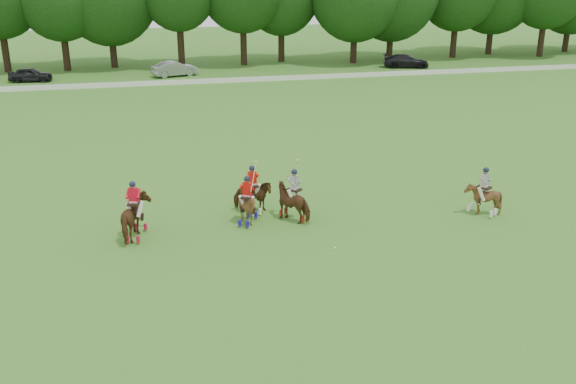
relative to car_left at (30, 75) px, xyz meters
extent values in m
plane|color=#2E691E|center=(14.36, -42.50, -0.66)|extent=(180.00, 180.00, 0.00)
cylinder|color=black|center=(-3.08, 6.42, 1.83)|extent=(0.70, 0.70, 4.98)
cylinder|color=black|center=(2.73, 5.99, 1.66)|extent=(0.70, 0.70, 4.64)
cylinder|color=black|center=(7.37, 7.02, 1.50)|extent=(0.70, 0.70, 4.31)
cylinder|color=black|center=(14.32, 5.50, 1.96)|extent=(0.70, 0.70, 5.24)
cylinder|color=black|center=(20.98, 5.74, 1.93)|extent=(0.70, 0.70, 5.19)
cylinder|color=black|center=(25.42, 7.12, 1.58)|extent=(0.70, 0.70, 4.48)
cylinder|color=black|center=(32.89, 4.32, 1.45)|extent=(0.70, 0.70, 4.21)
cylinder|color=black|center=(37.61, 5.67, 1.38)|extent=(0.70, 0.70, 4.07)
cylinder|color=black|center=(45.52, 5.88, 1.74)|extent=(0.70, 0.70, 4.79)
cylinder|color=black|center=(50.95, 7.42, 1.56)|extent=(0.70, 0.70, 4.44)
cylinder|color=black|center=(55.77, 4.24, 1.77)|extent=(0.70, 0.70, 4.86)
cylinder|color=black|center=(61.21, 7.23, 1.29)|extent=(0.70, 0.70, 3.90)
cube|color=white|center=(14.36, -4.50, -0.44)|extent=(120.00, 0.10, 0.44)
imported|color=black|center=(0.00, 0.00, 0.00)|extent=(4.00, 1.93, 1.32)
imported|color=gray|center=(13.28, 0.00, 0.07)|extent=(4.65, 2.76, 1.45)
imported|color=black|center=(37.28, 0.00, 0.02)|extent=(5.03, 3.06, 1.36)
imported|color=#472A13|center=(9.42, -38.55, 0.23)|extent=(1.43, 2.26, 1.77)
cube|color=black|center=(9.42, -38.55, 0.88)|extent=(0.56, 0.65, 0.08)
cylinder|color=tan|center=(9.13, -38.48, 0.80)|extent=(0.08, 0.21, 1.29)
imported|color=#472A13|center=(14.56, -36.82, 0.09)|extent=(1.63, 1.44, 1.50)
cube|color=black|center=(14.56, -36.82, 0.64)|extent=(0.50, 0.61, 0.08)
cylinder|color=tan|center=(14.85, -36.78, 0.56)|extent=(0.06, 0.21, 1.29)
imported|color=#472A13|center=(14.12, -38.08, 0.06)|extent=(1.66, 1.72, 1.44)
cube|color=black|center=(14.12, -38.08, 0.59)|extent=(0.66, 0.70, 0.08)
cylinder|color=tan|center=(14.38, -38.23, 1.51)|extent=(0.41, 0.68, 1.08)
imported|color=#472A13|center=(16.20, -38.03, 0.14)|extent=(1.92, 1.98, 1.60)
cube|color=black|center=(16.20, -38.03, 0.73)|extent=(0.70, 0.71, 0.08)
cylinder|color=tan|center=(15.97, -38.23, 1.65)|extent=(0.54, 0.59, 1.08)
imported|color=#472A13|center=(24.53, -39.33, 0.09)|extent=(1.76, 1.79, 1.49)
cube|color=black|center=(24.53, -39.33, 0.63)|extent=(0.68, 0.71, 0.08)
cylinder|color=tan|center=(24.28, -39.50, 0.55)|extent=(0.14, 0.19, 1.29)
sphere|color=white|center=(17.06, -41.40, -0.61)|extent=(0.09, 0.09, 0.09)
camera|label=1|loc=(10.14, -63.45, 10.16)|focal=40.00mm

